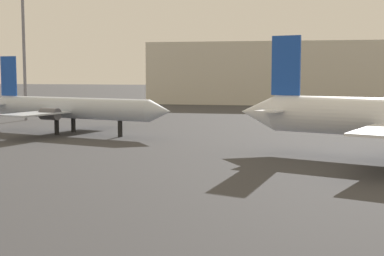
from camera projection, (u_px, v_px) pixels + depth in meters
The scene contains 3 objects.
airplane_distant at pixel (70, 108), 73.51m from camera, with size 29.20×19.96×10.20m.
light_mast_left at pixel (24, 50), 92.39m from camera, with size 2.40×0.50×20.72m.
terminal_building at pixel (288, 73), 140.67m from camera, with size 67.40×21.88×15.01m, color beige.
Camera 1 is at (2.98, -7.12, 8.31)m, focal length 52.76 mm.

